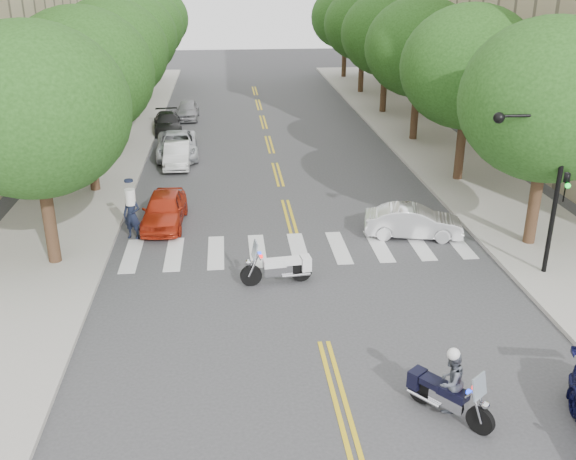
{
  "coord_description": "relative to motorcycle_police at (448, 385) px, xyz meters",
  "views": [
    {
      "loc": [
        -2.53,
        -15.48,
        9.89
      ],
      "look_at": [
        -0.51,
        5.3,
        1.3
      ],
      "focal_mm": 40.0,
      "sensor_mm": 36.0,
      "label": 1
    }
  ],
  "objects": [
    {
      "name": "motorcycle_police",
      "position": [
        0.0,
        0.0,
        0.0
      ],
      "size": [
        1.63,
        1.93,
        1.86
      ],
      "rotation": [
        0.0,
        0.0,
        3.82
      ],
      "color": "black",
      "rests_on": "ground"
    },
    {
      "name": "motorcycle_parked",
      "position": [
        -3.24,
        7.27,
        -0.28
      ],
      "size": [
        2.44,
        0.73,
        1.58
      ],
      "rotation": [
        0.0,
        0.0,
        1.69
      ],
      "color": "black",
      "rests_on": "ground"
    },
    {
      "name": "tree_l_4",
      "position": [
        -11.2,
        41.43,
        4.73
      ],
      "size": [
        6.4,
        6.4,
        8.45
      ],
      "color": "#382316",
      "rests_on": "ground"
    },
    {
      "name": "parked_car_a",
      "position": [
        -7.6,
        12.93,
        -0.14
      ],
      "size": [
        1.82,
        4.11,
        1.37
      ],
      "primitive_type": "imported",
      "rotation": [
        0.0,
        0.0,
        -0.05
      ],
      "color": "#B82B13",
      "rests_on": "ground"
    },
    {
      "name": "parked_car_b",
      "position": [
        -7.6,
        21.43,
        -0.21
      ],
      "size": [
        1.37,
        3.79,
        1.24
      ],
      "primitive_type": "imported",
      "rotation": [
        0.0,
        0.0,
        0.01
      ],
      "color": "silver",
      "rests_on": "ground"
    },
    {
      "name": "tree_l_5",
      "position": [
        -11.2,
        49.43,
        4.73
      ],
      "size": [
        6.4,
        6.4,
        8.45
      ],
      "color": "#382316",
      "rests_on": "ground"
    },
    {
      "name": "sidewalk_left",
      "position": [
        -11.9,
        25.43,
        -0.75
      ],
      "size": [
        5.0,
        60.0,
        0.15
      ],
      "primitive_type": "cube",
      "color": "#9E9991",
      "rests_on": "ground"
    },
    {
      "name": "tree_r_1",
      "position": [
        6.4,
        17.43,
        4.73
      ],
      "size": [
        6.4,
        6.4,
        8.45
      ],
      "color": "#382316",
      "rests_on": "ground"
    },
    {
      "name": "parked_car_d",
      "position": [
        -8.7,
        29.21,
        -0.22
      ],
      "size": [
        2.12,
        4.35,
        1.22
      ],
      "primitive_type": "imported",
      "rotation": [
        0.0,
        0.0,
        0.1
      ],
      "color": "black",
      "rests_on": "ground"
    },
    {
      "name": "tree_r_0",
      "position": [
        6.4,
        9.43,
        4.73
      ],
      "size": [
        6.4,
        6.4,
        8.45
      ],
      "color": "#382316",
      "rests_on": "ground"
    },
    {
      "name": "tree_l_0",
      "position": [
        -11.2,
        9.43,
        4.73
      ],
      "size": [
        6.4,
        6.4,
        8.45
      ],
      "color": "#382316",
      "rests_on": "ground"
    },
    {
      "name": "sidewalk_right",
      "position": [
        7.1,
        25.43,
        -0.75
      ],
      "size": [
        5.0,
        60.0,
        0.15
      ],
      "primitive_type": "cube",
      "color": "#9E9991",
      "rests_on": "ground"
    },
    {
      "name": "parked_car_e",
      "position": [
        -7.6,
        32.93,
        -0.2
      ],
      "size": [
        1.53,
        3.73,
        1.26
      ],
      "primitive_type": "imported",
      "rotation": [
        0.0,
        0.0,
        -0.01
      ],
      "color": "gray",
      "rests_on": "ground"
    },
    {
      "name": "tree_r_4",
      "position": [
        6.4,
        41.43,
        4.73
      ],
      "size": [
        6.4,
        6.4,
        8.45
      ],
      "color": "#382316",
      "rests_on": "ground"
    },
    {
      "name": "convertible",
      "position": [
        2.23,
        10.73,
        -0.2
      ],
      "size": [
        3.98,
        2.07,
        1.25
      ],
      "primitive_type": "imported",
      "rotation": [
        0.0,
        0.0,
        1.37
      ],
      "color": "white",
      "rests_on": "ground"
    },
    {
      "name": "tree_l_1",
      "position": [
        -11.2,
        17.43,
        4.73
      ],
      "size": [
        6.4,
        6.4,
        8.45
      ],
      "color": "#382316",
      "rests_on": "ground"
    },
    {
      "name": "officer_standing",
      "position": [
        -8.72,
        11.64,
        0.14
      ],
      "size": [
        0.83,
        0.69,
        1.94
      ],
      "primitive_type": "imported",
      "rotation": [
        0.0,
        0.0,
        -0.37
      ],
      "color": "black",
      "rests_on": "ground"
    },
    {
      "name": "tree_r_3",
      "position": [
        6.4,
        33.43,
        4.73
      ],
      "size": [
        6.4,
        6.4,
        8.45
      ],
      "color": "#382316",
      "rests_on": "ground"
    },
    {
      "name": "traffic_signal_pole",
      "position": [
        5.32,
        6.93,
        2.89
      ],
      "size": [
        2.82,
        0.42,
        6.0
      ],
      "color": "black",
      "rests_on": "ground"
    },
    {
      "name": "tree_r_2",
      "position": [
        6.4,
        25.43,
        4.73
      ],
      "size": [
        6.4,
        6.4,
        8.45
      ],
      "color": "#382316",
      "rests_on": "ground"
    },
    {
      "name": "parked_car_c",
      "position": [
        -7.71,
        23.21,
        -0.15
      ],
      "size": [
        2.5,
        4.98,
        1.35
      ],
      "primitive_type": "imported",
      "rotation": [
        0.0,
        0.0,
        0.05
      ],
      "color": "silver",
      "rests_on": "ground"
    },
    {
      "name": "tree_l_3",
      "position": [
        -11.2,
        33.43,
        4.73
      ],
      "size": [
        6.4,
        6.4,
        8.45
      ],
      "color": "#382316",
      "rests_on": "ground"
    },
    {
      "name": "ground",
      "position": [
        -2.4,
        3.43,
        -0.83
      ],
      "size": [
        140.0,
        140.0,
        0.0
      ],
      "primitive_type": "plane",
      "color": "#38383A",
      "rests_on": "ground"
    },
    {
      "name": "tree_l_2",
      "position": [
        -11.2,
        25.43,
        4.73
      ],
      "size": [
        6.4,
        6.4,
        8.45
      ],
      "color": "#382316",
      "rests_on": "ground"
    },
    {
      "name": "tree_r_5",
      "position": [
        6.4,
        49.43,
        4.73
      ],
      "size": [
        6.4,
        6.4,
        8.45
      ],
      "color": "#382316",
      "rests_on": "ground"
    }
  ]
}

